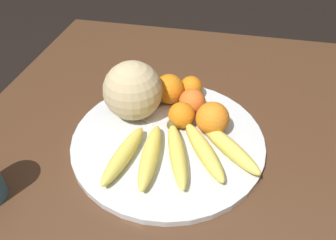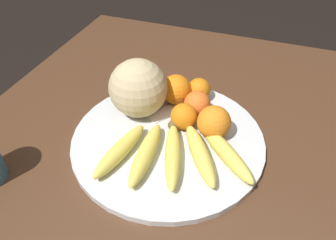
# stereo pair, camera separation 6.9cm
# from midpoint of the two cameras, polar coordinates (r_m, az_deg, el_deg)

# --- Properties ---
(kitchen_table) EXTENTS (1.22, 1.03, 0.71)m
(kitchen_table) POSITION_cam_midpoint_polar(r_m,az_deg,el_deg) (0.77, -0.47, -11.43)
(kitchen_table) COLOR #4C301E
(kitchen_table) RESTS_ON ground_plane
(fruit_bowl) EXTENTS (0.42, 0.42, 0.01)m
(fruit_bowl) POSITION_cam_midpoint_polar(r_m,az_deg,el_deg) (0.73, -2.71, -3.50)
(fruit_bowl) COLOR silver
(fruit_bowl) RESTS_ON kitchen_table
(melon) EXTENTS (0.14, 0.14, 0.14)m
(melon) POSITION_cam_midpoint_polar(r_m,az_deg,el_deg) (0.75, -8.78, 4.97)
(melon) COLOR #C6B284
(melon) RESTS_ON fruit_bowl
(banana_bunch) EXTENTS (0.23, 0.31, 0.03)m
(banana_bunch) POSITION_cam_midpoint_polar(r_m,az_deg,el_deg) (0.67, -1.29, -5.74)
(banana_bunch) COLOR brown
(banana_bunch) RESTS_ON fruit_bowl
(orange_front_left) EXTENTS (0.07, 0.07, 0.07)m
(orange_front_left) POSITION_cam_midpoint_polar(r_m,az_deg,el_deg) (0.71, 5.04, 0.15)
(orange_front_left) COLOR orange
(orange_front_left) RESTS_ON fruit_bowl
(orange_front_right) EXTENTS (0.06, 0.06, 0.06)m
(orange_front_right) POSITION_cam_midpoint_polar(r_m,az_deg,el_deg) (0.82, 1.63, 5.61)
(orange_front_right) COLOR orange
(orange_front_right) RESTS_ON fruit_bowl
(orange_mid_center) EXTENTS (0.07, 0.07, 0.07)m
(orange_mid_center) POSITION_cam_midpoint_polar(r_m,az_deg,el_deg) (0.80, -2.27, 5.32)
(orange_mid_center) COLOR orange
(orange_mid_center) RESTS_ON fruit_bowl
(orange_back_left) EXTENTS (0.06, 0.06, 0.06)m
(orange_back_left) POSITION_cam_midpoint_polar(r_m,az_deg,el_deg) (0.77, 1.82, 3.06)
(orange_back_left) COLOR orange
(orange_back_left) RESTS_ON fruit_bowl
(orange_back_right) EXTENTS (0.06, 0.06, 0.06)m
(orange_back_right) POSITION_cam_midpoint_polar(r_m,az_deg,el_deg) (0.73, -0.32, 0.75)
(orange_back_right) COLOR orange
(orange_back_right) RESTS_ON fruit_bowl
(produce_tag) EXTENTS (0.09, 0.08, 0.00)m
(produce_tag) POSITION_cam_midpoint_polar(r_m,az_deg,el_deg) (0.78, -3.87, 1.02)
(produce_tag) COLOR white
(produce_tag) RESTS_ON fruit_bowl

